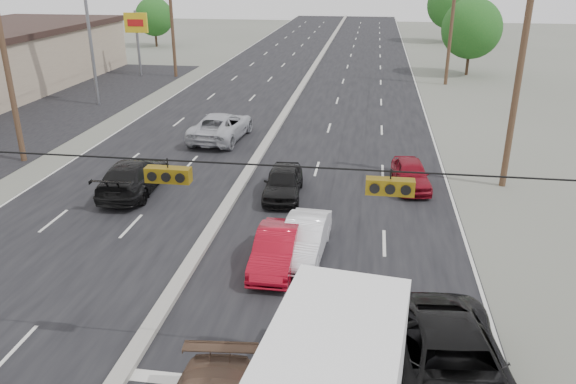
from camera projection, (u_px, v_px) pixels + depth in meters
name	position (u px, v px, depth m)	size (l,w,h in m)	color
ground	(131.00, 362.00, 15.07)	(200.00, 200.00, 0.00)	#606356
road_surface	(291.00, 105.00, 42.56)	(20.00, 160.00, 0.02)	black
center_median	(291.00, 104.00, 42.52)	(0.50, 160.00, 0.20)	gray
parking_lot	(47.00, 113.00, 40.30)	(10.00, 42.00, 0.02)	black
utility_pole_left_b	(7.00, 66.00, 28.60)	(1.60, 0.30, 10.00)	#422D1E
utility_pole_left_c	(172.00, 21.00, 51.51)	(1.60, 0.30, 10.00)	#422D1E
utility_pole_right_b	(518.00, 80.00, 25.18)	(1.60, 0.30, 10.00)	#422D1E
utility_pole_right_c	(452.00, 25.00, 48.10)	(1.60, 0.30, 10.00)	#422D1E
traffic_signals	(164.00, 173.00, 12.81)	(25.00, 0.30, 0.54)	black
pole_sign_far	(136.00, 28.00, 52.25)	(2.20, 0.25, 6.00)	slate
tree_left_far	(154.00, 17.00, 71.66)	(4.80, 4.80, 6.12)	#382619
tree_right_mid	(472.00, 29.00, 52.63)	(5.60, 5.60, 7.14)	#382619
tree_right_far	(451.00, 4.00, 75.17)	(6.40, 6.40, 8.16)	#382619
red_sedan	(276.00, 249.00, 19.62)	(1.40, 4.01, 1.32)	maroon
black_suv	(453.00, 370.00, 13.51)	(2.79, 6.05, 1.68)	black
queue_car_a	(283.00, 182.00, 25.56)	(1.64, 4.08, 1.39)	black
queue_car_b	(305.00, 238.00, 20.37)	(1.43, 4.10, 1.35)	white
queue_car_e	(411.00, 174.00, 26.64)	(1.56, 3.87, 1.32)	maroon
oncoming_near	(133.00, 176.00, 26.05)	(2.18, 5.36, 1.56)	black
oncoming_far	(221.00, 126.00, 33.95)	(2.70, 5.87, 1.63)	#B2B4BA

